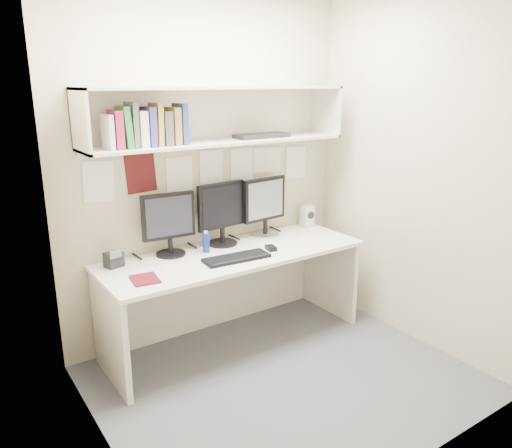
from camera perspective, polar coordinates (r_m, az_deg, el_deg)
floor at (r=3.56m, az=3.37°, el=-17.31°), size 2.40×2.00×0.01m
wall_back at (r=3.87m, az=-5.43°, el=6.20°), size 2.40×0.02×2.60m
wall_front at (r=2.37m, az=18.83°, el=-0.86°), size 2.40×0.02×2.60m
wall_left at (r=2.51m, az=-18.36°, el=0.12°), size 0.02×2.00×2.60m
wall_right at (r=3.89m, az=17.91°, el=5.56°), size 0.02×2.00×2.60m
desk at (r=3.85m, az=-2.51°, el=-8.35°), size 2.00×0.70×0.73m
overhead_hutch at (r=3.70m, az=-4.53°, el=12.34°), size 2.00×0.38×0.40m
pinned_papers at (r=3.87m, az=-5.37°, el=5.46°), size 1.92×0.01×0.48m
monitor_left at (r=3.64m, az=-9.94°, el=0.28°), size 0.40×0.22×0.46m
monitor_center at (r=3.83m, az=-3.97°, el=1.46°), size 0.42×0.23×0.49m
monitor_right at (r=4.05m, az=1.01°, el=2.24°), size 0.41×0.23×0.48m
keyboard at (r=3.56m, az=-2.23°, el=-3.90°), size 0.49×0.21×0.02m
mouse at (r=3.76m, az=1.72°, el=-2.77°), size 0.08×0.11×0.03m
speaker at (r=4.36m, az=5.87°, el=0.91°), size 0.11×0.11×0.19m
blue_bottle at (r=3.71m, az=-5.72°, el=-2.09°), size 0.05×0.05×0.16m
maroon_notebook at (r=3.28m, az=-12.59°, el=-6.18°), size 0.19×0.22×0.01m
desk_phone at (r=3.54m, az=-15.94°, el=-3.91°), size 0.13×0.12×0.14m
book_stack at (r=3.38m, az=-12.42°, el=10.75°), size 0.53×0.18×0.29m
hutch_tray at (r=3.85m, az=0.66°, el=10.07°), size 0.44×0.17×0.03m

